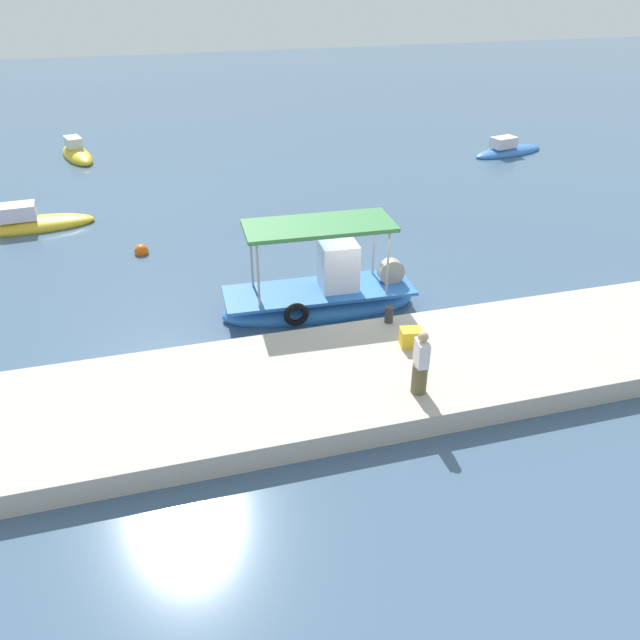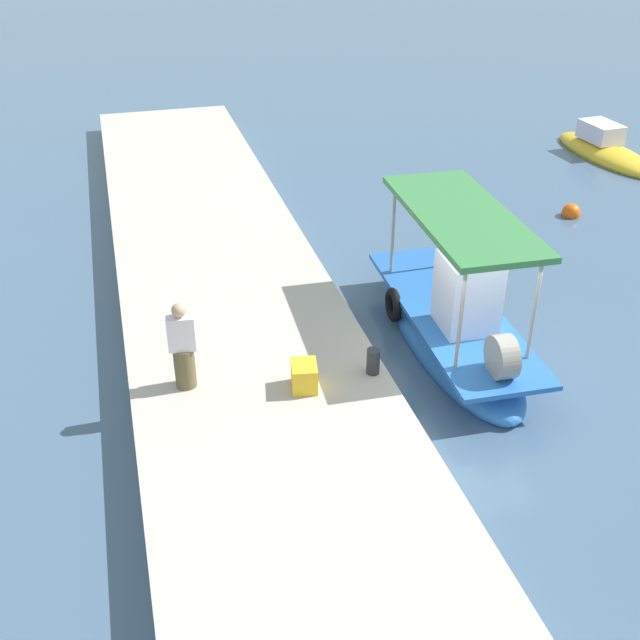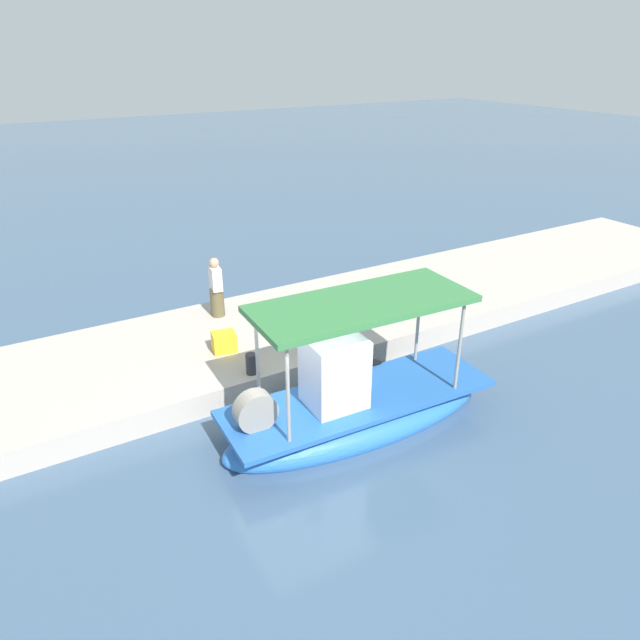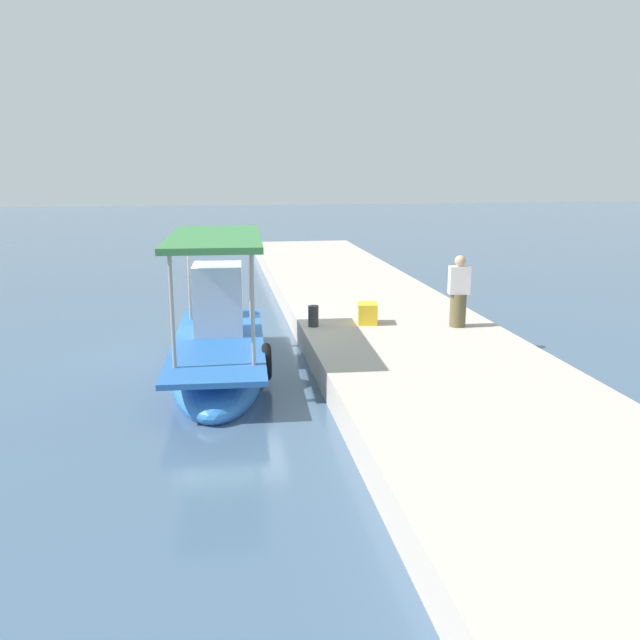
{
  "view_description": "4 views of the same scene",
  "coord_description": "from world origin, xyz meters",
  "px_view_note": "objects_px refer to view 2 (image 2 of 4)",
  "views": [
    {
      "loc": [
        -5.85,
        -16.47,
        9.64
      ],
      "look_at": [
        -1.86,
        -2.18,
        1.08
      ],
      "focal_mm": 35.93,
      "sensor_mm": 36.0,
      "label": 1
    },
    {
      "loc": [
        10.99,
        -5.93,
        8.51
      ],
      "look_at": [
        -1.01,
        -2.62,
        1.09
      ],
      "focal_mm": 43.36,
      "sensor_mm": 36.0,
      "label": 2
    },
    {
      "loc": [
        4.57,
        8.44,
        7.25
      ],
      "look_at": [
        -1.88,
        -2.49,
        1.19
      ],
      "focal_mm": 32.56,
      "sensor_mm": 36.0,
      "label": 3
    },
    {
      "loc": [
        -14.62,
        0.2,
        4.19
      ],
      "look_at": [
        -0.75,
        -1.98,
        0.95
      ],
      "focal_mm": 37.62,
      "sensor_mm": 36.0,
      "label": 4
    }
  ],
  "objects_px": {
    "mooring_bollard": "(373,361)",
    "marker_buoy": "(571,213)",
    "moored_boat_near": "(605,151)",
    "fisherman_near_bollard": "(183,349)",
    "main_fishing_boat": "(453,322)",
    "cargo_crate": "(304,376)"
  },
  "relations": [
    {
      "from": "main_fishing_boat",
      "to": "moored_boat_near",
      "type": "height_order",
      "value": "main_fishing_boat"
    },
    {
      "from": "fisherman_near_bollard",
      "to": "cargo_crate",
      "type": "xyz_separation_m",
      "value": [
        0.62,
        1.98,
        -0.51
      ]
    },
    {
      "from": "fisherman_near_bollard",
      "to": "cargo_crate",
      "type": "height_order",
      "value": "fisherman_near_bollard"
    },
    {
      "from": "fisherman_near_bollard",
      "to": "main_fishing_boat",
      "type": "bearing_deg",
      "value": 98.74
    },
    {
      "from": "fisherman_near_bollard",
      "to": "mooring_bollard",
      "type": "distance_m",
      "value": 3.35
    },
    {
      "from": "fisherman_near_bollard",
      "to": "marker_buoy",
      "type": "height_order",
      "value": "fisherman_near_bollard"
    },
    {
      "from": "fisherman_near_bollard",
      "to": "moored_boat_near",
      "type": "height_order",
      "value": "fisherman_near_bollard"
    },
    {
      "from": "mooring_bollard",
      "to": "moored_boat_near",
      "type": "distance_m",
      "value": 16.0
    },
    {
      "from": "cargo_crate",
      "to": "moored_boat_near",
      "type": "relative_size",
      "value": 0.11
    },
    {
      "from": "mooring_bollard",
      "to": "fisherman_near_bollard",
      "type": "bearing_deg",
      "value": -98.71
    },
    {
      "from": "fisherman_near_bollard",
      "to": "moored_boat_near",
      "type": "bearing_deg",
      "value": 124.1
    },
    {
      "from": "cargo_crate",
      "to": "marker_buoy",
      "type": "height_order",
      "value": "cargo_crate"
    },
    {
      "from": "mooring_bollard",
      "to": "marker_buoy",
      "type": "relative_size",
      "value": 0.95
    },
    {
      "from": "marker_buoy",
      "to": "fisherman_near_bollard",
      "type": "bearing_deg",
      "value": -61.83
    },
    {
      "from": "cargo_crate",
      "to": "main_fishing_boat",
      "type": "bearing_deg",
      "value": 112.77
    },
    {
      "from": "cargo_crate",
      "to": "marker_buoy",
      "type": "xyz_separation_m",
      "value": [
        -6.68,
        9.35,
        -0.72
      ]
    },
    {
      "from": "main_fishing_boat",
      "to": "cargo_crate",
      "type": "height_order",
      "value": "main_fishing_boat"
    },
    {
      "from": "mooring_bollard",
      "to": "marker_buoy",
      "type": "height_order",
      "value": "mooring_bollard"
    },
    {
      "from": "cargo_crate",
      "to": "fisherman_near_bollard",
      "type": "bearing_deg",
      "value": -107.3
    },
    {
      "from": "marker_buoy",
      "to": "moored_boat_near",
      "type": "relative_size",
      "value": 0.11
    },
    {
      "from": "mooring_bollard",
      "to": "marker_buoy",
      "type": "bearing_deg",
      "value": 129.2
    },
    {
      "from": "mooring_bollard",
      "to": "marker_buoy",
      "type": "xyz_separation_m",
      "value": [
        -6.57,
        8.06,
        -0.72
      ]
    }
  ]
}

